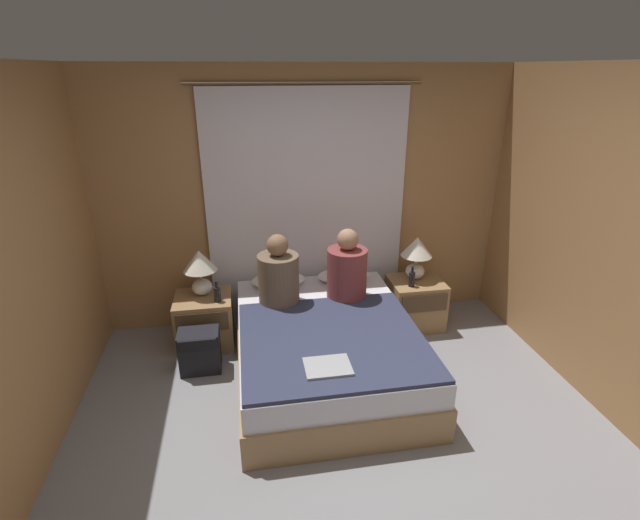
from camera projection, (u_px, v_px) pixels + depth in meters
The scene contains 17 objects.
ground_plane at pixel (353, 461), 3.11m from camera, with size 16.00×16.00×0.00m, color gray.
wall_back at pixel (306, 200), 4.54m from camera, with size 4.09×0.06×2.50m.
curtain_panel at pixel (307, 210), 4.51m from camera, with size 2.13×0.03×2.34m.
bed at pixel (326, 349), 3.94m from camera, with size 1.47×1.94×0.49m.
nightstand_left at pixel (205, 321), 4.36m from camera, with size 0.52×0.47×0.49m.
nightstand_right at pixel (415, 303), 4.69m from camera, with size 0.52×0.47×0.49m.
lamp_left at pixel (200, 266), 4.23m from camera, with size 0.31×0.31×0.44m.
lamp_right at pixel (417, 252), 4.55m from camera, with size 0.31×0.31×0.44m.
pillow_left at pixel (278, 280), 4.49m from camera, with size 0.52×0.29×0.12m.
pillow_right at pixel (344, 275), 4.59m from camera, with size 0.52×0.29×0.12m.
blanket_on_bed at pixel (332, 339), 3.59m from camera, with size 1.41×1.34×0.03m.
person_left_in_bed at pixel (279, 276), 4.08m from camera, with size 0.36×0.36×0.65m.
person_right_in_bed at pixel (347, 271), 4.18m from camera, with size 0.36×0.36×0.66m.
beer_bottle_on_left_stand at pixel (217, 294), 4.17m from camera, with size 0.06×0.06×0.20m.
beer_bottle_on_right_stand at pixel (412, 279), 4.46m from camera, with size 0.06×0.06×0.20m.
laptop_on_bed at pixel (328, 367), 3.22m from camera, with size 0.32×0.25×0.02m.
backpack_on_floor at pixel (200, 349), 3.98m from camera, with size 0.34×0.26×0.38m.
Camera 1 is at (-0.62, -2.28, 2.45)m, focal length 26.00 mm.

